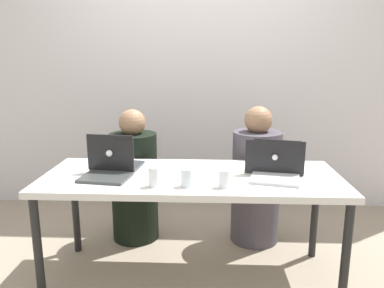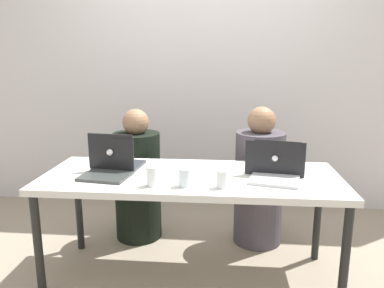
# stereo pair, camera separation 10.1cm
# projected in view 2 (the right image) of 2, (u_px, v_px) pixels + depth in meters

# --- Properties ---
(ground_plane) EXTENTS (12.00, 12.00, 0.00)m
(ground_plane) POSITION_uv_depth(u_px,v_px,m) (191.00, 276.00, 2.48)
(ground_plane) COLOR gray
(back_wall) EXTENTS (4.78, 0.10, 2.67)m
(back_wall) POSITION_uv_depth(u_px,v_px,m) (204.00, 67.00, 3.48)
(back_wall) COLOR silver
(back_wall) RESTS_ON ground
(desk) EXTENTS (1.84, 0.72, 0.71)m
(desk) POSITION_uv_depth(u_px,v_px,m) (191.00, 184.00, 2.34)
(desk) COLOR silver
(desk) RESTS_ON ground
(person_on_left) EXTENTS (0.40, 0.40, 1.04)m
(person_on_left) POSITION_uv_depth(u_px,v_px,m) (138.00, 182.00, 2.95)
(person_on_left) COLOR black
(person_on_left) RESTS_ON ground
(person_on_right) EXTENTS (0.40, 0.40, 1.07)m
(person_on_right) POSITION_uv_depth(u_px,v_px,m) (259.00, 184.00, 2.87)
(person_on_right) COLOR #49434D
(person_on_right) RESTS_ON ground
(laptop_back_left) EXTENTS (0.32, 0.30, 0.25)m
(laptop_back_left) POSITION_uv_depth(u_px,v_px,m) (116.00, 161.00, 2.45)
(laptop_back_left) COLOR #34373E
(laptop_back_left) RESTS_ON desk
(laptop_front_left) EXTENTS (0.31, 0.28, 0.22)m
(laptop_front_left) POSITION_uv_depth(u_px,v_px,m) (108.00, 168.00, 2.30)
(laptop_front_left) COLOR #383C3B
(laptop_front_left) RESTS_ON desk
(laptop_front_right) EXTENTS (0.33, 0.29, 0.22)m
(laptop_front_right) POSITION_uv_depth(u_px,v_px,m) (275.00, 172.00, 2.22)
(laptop_front_right) COLOR silver
(laptop_front_right) RESTS_ON desk
(laptop_back_right) EXTENTS (0.39, 0.28, 0.22)m
(laptop_back_right) POSITION_uv_depth(u_px,v_px,m) (275.00, 165.00, 2.35)
(laptop_back_right) COLOR #363335
(laptop_back_right) RESTS_ON desk
(water_glass_right) EXTENTS (0.06, 0.06, 0.10)m
(water_glass_right) POSITION_uv_depth(u_px,v_px,m) (222.00, 180.00, 2.08)
(water_glass_right) COLOR white
(water_glass_right) RESTS_ON desk
(water_glass_center) EXTENTS (0.07, 0.07, 0.10)m
(water_glass_center) POSITION_uv_depth(u_px,v_px,m) (184.00, 179.00, 2.10)
(water_glass_center) COLOR silver
(water_glass_center) RESTS_ON desk
(water_glass_left) EXTENTS (0.06, 0.06, 0.11)m
(water_glass_left) POSITION_uv_depth(u_px,v_px,m) (152.00, 178.00, 2.11)
(water_glass_left) COLOR white
(water_glass_left) RESTS_ON desk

